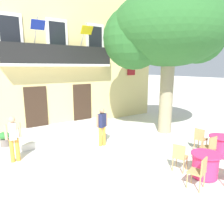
% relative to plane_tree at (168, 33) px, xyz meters
% --- Properties ---
extents(ground_plane, '(120.00, 120.00, 0.00)m').
position_rel_plane_tree_xyz_m(ground_plane, '(-3.85, -1.20, -4.81)').
color(ground_plane, silver).
extents(building_facade, '(13.00, 5.09, 7.50)m').
position_rel_plane_tree_xyz_m(building_facade, '(-3.89, 5.79, -1.06)').
color(building_facade, '#DBC67F').
rests_on(building_facade, ground).
extents(entrance_step_platform, '(5.39, 2.46, 0.25)m').
position_rel_plane_tree_xyz_m(entrance_step_platform, '(-3.89, 2.57, -4.69)').
color(entrance_step_platform, silver).
rests_on(entrance_step_platform, ground).
extents(plane_tree, '(5.78, 5.07, 6.64)m').
position_rel_plane_tree_xyz_m(plane_tree, '(0.00, 0.00, 0.00)').
color(plane_tree, gray).
rests_on(plane_tree, ground).
extents(cafe_table_near_tree, '(0.86, 0.86, 0.76)m').
position_rel_plane_tree_xyz_m(cafe_table_near_tree, '(-0.51, -3.26, -4.42)').
color(cafe_table_near_tree, '#E52D66').
rests_on(cafe_table_near_tree, ground).
extents(cafe_chair_near_tree_0, '(0.43, 0.43, 0.91)m').
position_rel_plane_tree_xyz_m(cafe_chair_near_tree_0, '(-1.27, -3.27, -4.28)').
color(cafe_chair_near_tree_0, tan).
rests_on(cafe_chair_near_tree_0, ground).
extents(cafe_chair_near_tree_3, '(0.45, 0.45, 0.91)m').
position_rel_plane_tree_xyz_m(cafe_chair_near_tree_3, '(-0.69, -2.53, -4.28)').
color(cafe_chair_near_tree_3, tan).
rests_on(cafe_chair_near_tree_3, ground).
extents(cafe_table_middle, '(0.86, 0.86, 0.76)m').
position_rel_plane_tree_xyz_m(cafe_table_middle, '(-2.44, -3.84, -4.42)').
color(cafe_table_middle, '#E52D66').
rests_on(cafe_table_middle, ground).
extents(cafe_chair_middle_1, '(0.54, 0.54, 0.91)m').
position_rel_plane_tree_xyz_m(cafe_chair_middle_1, '(-1.81, -3.43, -4.28)').
color(cafe_chair_middle_1, tan).
rests_on(cafe_chair_middle_1, ground).
extents(cafe_chair_middle_2, '(0.51, 0.51, 0.91)m').
position_rel_plane_tree_xyz_m(cafe_chair_middle_2, '(-2.76, -3.16, -4.28)').
color(cafe_chair_middle_2, tan).
rests_on(cafe_chair_middle_2, ground).
extents(cafe_chair_middle_3, '(0.49, 0.49, 0.91)m').
position_rel_plane_tree_xyz_m(cafe_chair_middle_3, '(-3.14, -4.10, -4.28)').
color(cafe_chair_middle_3, tan).
rests_on(cafe_chair_middle_3, ground).
extents(ground_planter_left, '(0.45, 0.45, 0.62)m').
position_rel_plane_tree_xyz_m(ground_planter_left, '(-6.94, 2.37, -4.46)').
color(ground_planter_left, slate).
rests_on(ground_planter_left, ground).
extents(pedestrian_near_entrance, '(0.53, 0.34, 1.61)m').
position_rel_plane_tree_xyz_m(pedestrian_near_entrance, '(-3.56, 0.13, -3.90)').
color(pedestrian_near_entrance, gold).
rests_on(pedestrian_near_entrance, ground).
extents(pedestrian_mid_plaza, '(0.53, 0.38, 1.62)m').
position_rel_plane_tree_xyz_m(pedestrian_mid_plaza, '(-6.87, 0.57, -3.90)').
color(pedestrian_mid_plaza, gold).
rests_on(pedestrian_mid_plaza, ground).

